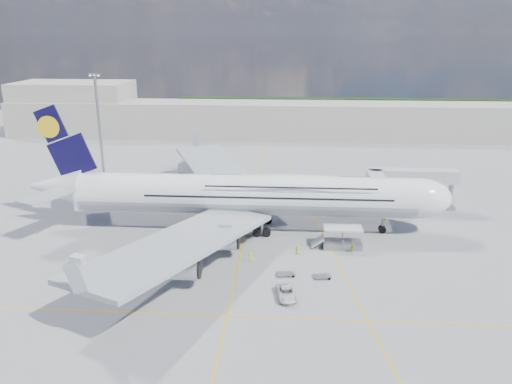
# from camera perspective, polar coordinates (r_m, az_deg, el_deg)

# --- Properties ---
(ground) EXTENTS (300.00, 300.00, 0.00)m
(ground) POSITION_cam_1_polar(r_m,az_deg,el_deg) (84.42, -1.66, -6.81)
(ground) COLOR gray
(ground) RESTS_ON ground
(taxi_line_main) EXTENTS (0.25, 220.00, 0.01)m
(taxi_line_main) POSITION_cam_1_polar(r_m,az_deg,el_deg) (84.42, -1.66, -6.80)
(taxi_line_main) COLOR #E0A60B
(taxi_line_main) RESTS_ON ground
(taxi_line_cross) EXTENTS (120.00, 0.25, 0.01)m
(taxi_line_cross) POSITION_cam_1_polar(r_m,az_deg,el_deg) (66.89, -3.31, -13.97)
(taxi_line_cross) COLOR #E0A60B
(taxi_line_cross) RESTS_ON ground
(taxi_line_diag) EXTENTS (14.16, 99.06, 0.01)m
(taxi_line_diag) POSITION_cam_1_polar(r_m,az_deg,el_deg) (93.48, 7.53, -4.43)
(taxi_line_diag) COLOR #E0A60B
(taxi_line_diag) RESTS_ON ground
(airliner) EXTENTS (77.26, 79.15, 23.71)m
(airliner) POSITION_cam_1_polar(r_m,az_deg,el_deg) (91.17, -0.95, -0.25)
(airliner) COLOR white
(airliner) RESTS_ON ground
(jet_bridge) EXTENTS (18.80, 12.10, 8.50)m
(jet_bridge) POSITION_cam_1_polar(r_m,az_deg,el_deg) (103.76, 16.06, 1.29)
(jet_bridge) COLOR #B7B7BC
(jet_bridge) RESTS_ON ground
(cargo_loader) EXTENTS (8.53, 3.20, 3.67)m
(cargo_loader) POSITION_cam_1_polar(r_m,az_deg,el_deg) (86.72, 9.70, -5.47)
(cargo_loader) COLOR silver
(cargo_loader) RESTS_ON ground
(light_mast) EXTENTS (3.00, 0.70, 25.50)m
(light_mast) POSITION_cam_1_polar(r_m,az_deg,el_deg) (132.14, -17.48, 7.48)
(light_mast) COLOR gray
(light_mast) RESTS_ON ground
(terminal) EXTENTS (180.00, 16.00, 12.00)m
(terminal) POSITION_cam_1_polar(r_m,az_deg,el_deg) (173.96, 1.28, 8.22)
(terminal) COLOR #B2AD9E
(terminal) RESTS_ON ground
(hangar) EXTENTS (40.00, 22.00, 18.00)m
(hangar) POSITION_cam_1_polar(r_m,az_deg,el_deg) (194.38, -20.01, 9.09)
(hangar) COLOR #B2AD9E
(hangar) RESTS_ON ground
(tree_line) EXTENTS (160.00, 6.00, 8.00)m
(tree_line) POSITION_cam_1_polar(r_m,az_deg,el_deg) (220.97, 12.38, 9.37)
(tree_line) COLOR #193814
(tree_line) RESTS_ON ground
(dolly_row_a) EXTENTS (3.43, 2.48, 1.95)m
(dolly_row_a) POSITION_cam_1_polar(r_m,az_deg,el_deg) (83.48, -19.65, -7.43)
(dolly_row_a) COLOR gray
(dolly_row_a) RESTS_ON ground
(dolly_row_b) EXTENTS (3.74, 2.80, 2.11)m
(dolly_row_b) POSITION_cam_1_polar(r_m,az_deg,el_deg) (80.43, -7.71, -7.39)
(dolly_row_b) COLOR gray
(dolly_row_b) RESTS_ON ground
(dolly_row_c) EXTENTS (3.86, 2.88, 0.51)m
(dolly_row_c) POSITION_cam_1_polar(r_m,az_deg,el_deg) (83.60, -6.82, -6.90)
(dolly_row_c) COLOR gray
(dolly_row_c) RESTS_ON ground
(dolly_back) EXTENTS (3.67, 2.46, 0.49)m
(dolly_back) POSITION_cam_1_polar(r_m,az_deg,el_deg) (83.18, -16.50, -7.70)
(dolly_back) COLOR gray
(dolly_back) RESTS_ON ground
(dolly_nose_far) EXTENTS (2.93, 1.87, 0.40)m
(dolly_nose_far) POSITION_cam_1_polar(r_m,az_deg,el_deg) (76.55, 3.42, -9.32)
(dolly_nose_far) COLOR gray
(dolly_nose_far) RESTS_ON ground
(dolly_nose_near) EXTENTS (2.80, 1.86, 0.38)m
(dolly_nose_near) POSITION_cam_1_polar(r_m,az_deg,el_deg) (76.39, 7.57, -9.53)
(dolly_nose_near) COLOR gray
(dolly_nose_near) RESTS_ON ground
(baggage_tug) EXTENTS (2.45, 1.18, 1.53)m
(baggage_tug) POSITION_cam_1_polar(r_m,az_deg,el_deg) (83.20, -6.28, -6.79)
(baggage_tug) COLOR white
(baggage_tug) RESTS_ON ground
(catering_truck_inner) EXTENTS (8.03, 4.48, 4.52)m
(catering_truck_inner) POSITION_cam_1_polar(r_m,az_deg,el_deg) (112.52, -7.56, 0.62)
(catering_truck_inner) COLOR gray
(catering_truck_inner) RESTS_ON ground
(catering_truck_outer) EXTENTS (7.49, 4.51, 4.17)m
(catering_truck_outer) POSITION_cam_1_polar(r_m,az_deg,el_deg) (125.17, -7.30, 2.32)
(catering_truck_outer) COLOR gray
(catering_truck_outer) RESTS_ON ground
(service_van) EXTENTS (3.19, 5.52, 1.45)m
(service_van) POSITION_cam_1_polar(r_m,az_deg,el_deg) (70.60, 3.47, -11.44)
(service_van) COLOR silver
(service_van) RESTS_ON ground
(crew_nose) EXTENTS (0.79, 0.64, 1.86)m
(crew_nose) POSITION_cam_1_polar(r_m,az_deg,el_deg) (99.55, 14.55, -2.88)
(crew_nose) COLOR #D5E217
(crew_nose) RESTS_ON ground
(crew_loader) EXTENTS (0.92, 0.96, 1.56)m
(crew_loader) POSITION_cam_1_polar(r_m,az_deg,el_deg) (85.06, 10.95, -6.37)
(crew_loader) COLOR #A2DE17
(crew_loader) RESTS_ON ground
(crew_wing) EXTENTS (0.56, 0.96, 1.54)m
(crew_wing) POSITION_cam_1_polar(r_m,az_deg,el_deg) (82.66, -7.08, -6.92)
(crew_wing) COLOR #CCED18
(crew_wing) RESTS_ON ground
(crew_van) EXTENTS (0.91, 0.94, 1.62)m
(crew_van) POSITION_cam_1_polar(r_m,az_deg,el_deg) (83.16, 4.73, -6.65)
(crew_van) COLOR #C0DB17
(crew_van) RESTS_ON ground
(crew_tug) EXTENTS (1.21, 0.86, 1.70)m
(crew_tug) POSITION_cam_1_polar(r_m,az_deg,el_deg) (80.29, -0.63, -7.49)
(crew_tug) COLOR #D3EB18
(crew_tug) RESTS_ON ground
(cone_nose) EXTENTS (0.41, 0.41, 0.52)m
(cone_nose) POSITION_cam_1_polar(r_m,az_deg,el_deg) (99.09, 14.38, -3.39)
(cone_nose) COLOR #F4500C
(cone_nose) RESTS_ON ground
(cone_wing_left_inner) EXTENTS (0.45, 0.45, 0.57)m
(cone_wing_left_inner) POSITION_cam_1_polar(r_m,az_deg,el_deg) (106.86, -1.37, -1.22)
(cone_wing_left_inner) COLOR #F4500C
(cone_wing_left_inner) RESTS_ON ground
(cone_wing_left_outer) EXTENTS (0.38, 0.38, 0.48)m
(cone_wing_left_outer) POSITION_cam_1_polar(r_m,az_deg,el_deg) (113.49, -3.56, -0.11)
(cone_wing_left_outer) COLOR #F4500C
(cone_wing_left_outer) RESTS_ON ground
(cone_wing_right_inner) EXTENTS (0.40, 0.40, 0.50)m
(cone_wing_right_inner) POSITION_cam_1_polar(r_m,az_deg,el_deg) (79.14, -8.62, -8.59)
(cone_wing_right_inner) COLOR #F4500C
(cone_wing_right_inner) RESTS_ON ground
(cone_wing_right_outer) EXTENTS (0.43, 0.43, 0.54)m
(cone_wing_right_outer) POSITION_cam_1_polar(r_m,az_deg,el_deg) (76.01, -6.31, -9.65)
(cone_wing_right_outer) COLOR #F4500C
(cone_wing_right_outer) RESTS_ON ground
(cone_tail) EXTENTS (0.44, 0.44, 0.56)m
(cone_tail) POSITION_cam_1_polar(r_m,az_deg,el_deg) (99.72, -23.71, -4.24)
(cone_tail) COLOR #F4500C
(cone_tail) RESTS_ON ground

